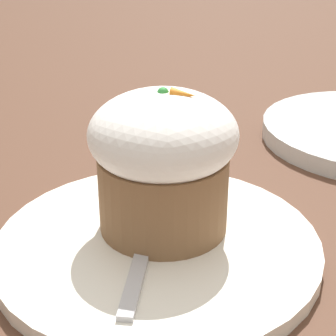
{
  "coord_description": "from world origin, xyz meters",
  "views": [
    {
      "loc": [
        0.09,
        -0.33,
        0.23
      ],
      "look_at": [
        0.0,
        0.02,
        0.06
      ],
      "focal_mm": 60.0,
      "sensor_mm": 36.0,
      "label": 1
    }
  ],
  "objects": [
    {
      "name": "carrot_cake",
      "position": [
        0.0,
        0.02,
        0.07
      ],
      "size": [
        0.1,
        0.1,
        0.11
      ],
      "color": "brown",
      "rests_on": "dessert_plate"
    },
    {
      "name": "ground_plane",
      "position": [
        0.0,
        0.0,
        0.0
      ],
      "size": [
        4.0,
        4.0,
        0.0
      ],
      "primitive_type": "plane",
      "color": "#513323"
    },
    {
      "name": "dessert_plate",
      "position": [
        0.0,
        0.0,
        0.01
      ],
      "size": [
        0.23,
        0.23,
        0.01
      ],
      "color": "white",
      "rests_on": "ground_plane"
    },
    {
      "name": "spoon",
      "position": [
        -0.01,
        -0.01,
        0.01
      ],
      "size": [
        0.04,
        0.11,
        0.01
      ],
      "color": "#B7B7BC",
      "rests_on": "dessert_plate"
    }
  ]
}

